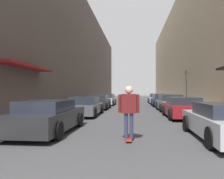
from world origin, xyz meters
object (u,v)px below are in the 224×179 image
parked_car_left_3 (107,100)px  parked_car_left_0 (48,117)px  parked_car_left_1 (85,106)px  parked_car_right_4 (156,99)px  parked_car_left_2 (98,102)px  traffic_light (186,84)px  skateboarder (129,107)px  parked_car_right_0 (223,122)px  parked_car_right_2 (170,103)px  parked_car_right_3 (161,100)px  parked_car_right_1 (182,108)px

parked_car_left_3 → parked_car_left_0: bearing=-90.5°
parked_car_left_1 → parked_car_right_4: parked_car_right_4 is taller
parked_car_left_2 → traffic_light: traffic_light is taller
skateboarder → traffic_light: 16.94m
parked_car_left_0 → parked_car_left_3: parked_car_left_3 is taller
parked_car_left_3 → skateboarder: 18.28m
parked_car_left_1 → traffic_light: bearing=45.8°
parked_car_left_1 → parked_car_right_0: parked_car_left_1 is taller
parked_car_left_1 → parked_car_right_2: parked_car_right_2 is taller
parked_car_left_0 → parked_car_right_2: size_ratio=1.08×
parked_car_right_0 → parked_car_left_1: bearing=132.5°
parked_car_left_0 → parked_car_left_1: size_ratio=0.97×
traffic_light → parked_car_right_0: bearing=-98.8°
parked_car_left_0 → parked_car_right_3: parked_car_right_3 is taller
parked_car_right_2 → skateboarder: bearing=-105.5°
parked_car_left_0 → parked_car_left_1: 6.03m
parked_car_right_0 → traffic_light: (2.41, 15.52, 1.78)m
parked_car_left_1 → parked_car_right_2: 7.26m
skateboarder → parked_car_right_4: bearing=82.1°
parked_car_right_3 → parked_car_right_4: bearing=88.7°
parked_car_left_1 → parked_car_left_2: size_ratio=1.17×
parked_car_left_0 → parked_car_right_2: parked_car_right_2 is taller
parked_car_right_2 → parked_car_right_1: bearing=-90.3°
parked_car_left_1 → traffic_light: traffic_light is taller
parked_car_right_0 → skateboarder: (-3.10, -0.45, 0.50)m
parked_car_right_0 → skateboarder: 3.17m
parked_car_right_4 → skateboarder: skateboarder is taller
parked_car_left_3 → parked_car_right_3: (5.98, -1.62, 0.00)m
parked_car_left_0 → skateboarder: 3.38m
parked_car_left_0 → skateboarder: skateboarder is taller
parked_car_left_3 → parked_car_right_2: 9.23m
parked_car_left_1 → parked_car_left_3: bearing=89.7°
parked_car_left_2 → parked_car_right_2: 6.27m
parked_car_right_0 → skateboarder: size_ratio=2.55×
parked_car_right_3 → traffic_light: 3.09m
parked_car_left_3 → traffic_light: size_ratio=1.18×
parked_car_left_0 → skateboarder: (3.15, -1.13, 0.48)m
parked_car_right_2 → traffic_light: traffic_light is taller
parked_car_right_1 → traffic_light: (2.46, 9.64, 1.76)m
parked_car_right_2 → parked_car_left_2: bearing=167.3°
parked_car_right_3 → skateboarder: skateboarder is taller
parked_car_right_1 → parked_car_right_4: 16.08m
parked_car_left_0 → traffic_light: 17.27m
parked_car_left_1 → skateboarder: (3.05, -7.16, 0.49)m
parked_car_left_2 → parked_car_right_0: bearing=-62.9°
parked_car_right_2 → skateboarder: (-3.08, -11.07, 0.44)m
parked_car_left_2 → parked_car_left_3: parked_car_left_3 is taller
parked_car_right_0 → parked_car_right_4: parked_car_right_4 is taller
skateboarder → traffic_light: (5.51, 15.97, 1.28)m
parked_car_left_1 → parked_car_right_3: bearing=56.9°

